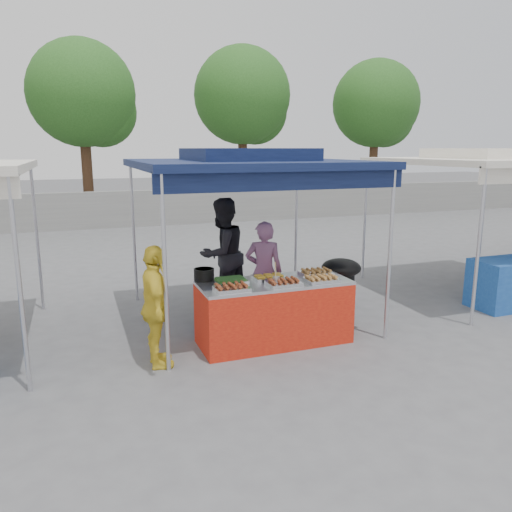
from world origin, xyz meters
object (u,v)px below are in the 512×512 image
object	(u,v)px
wok_burner	(341,285)
customer_person	(156,307)
vendor_woman	(264,272)
vendor_table	(274,312)
cooking_pot	(204,274)
helper_man	(222,254)

from	to	relation	value
wok_burner	customer_person	size ratio (longest dim) A/B	0.66
vendor_woman	vendor_table	bearing A→B (deg)	99.90
vendor_woman	customer_person	bearing A→B (deg)	53.38
vendor_woman	customer_person	xyz separation A→B (m)	(-1.78, -1.09, -0.02)
cooking_pot	helper_man	size ratio (longest dim) A/B	0.15
vendor_table	vendor_woman	xyz separation A→B (m)	(0.18, 0.86, 0.34)
helper_man	customer_person	bearing A→B (deg)	26.35
wok_burner	vendor_woman	size ratio (longest dim) A/B	0.64
vendor_table	customer_person	size ratio (longest dim) A/B	1.35
vendor_table	customer_person	xyz separation A→B (m)	(-1.60, -0.23, 0.31)
vendor_table	wok_burner	bearing A→B (deg)	17.96
helper_man	customer_person	world-z (taller)	helper_man
cooking_pot	helper_man	xyz separation A→B (m)	(0.64, 1.30, -0.03)
wok_burner	vendor_woman	distance (m)	1.16
helper_man	customer_person	distance (m)	2.36
vendor_table	cooking_pot	bearing A→B (deg)	156.39
vendor_table	helper_man	distance (m)	1.76
vendor_table	cooking_pot	distance (m)	1.06
vendor_woman	helper_man	xyz separation A→B (m)	(-0.40, 0.82, 0.14)
cooking_pot	wok_burner	world-z (taller)	cooking_pot
wok_burner	vendor_woman	xyz separation A→B (m)	(-1.05, 0.46, 0.18)
wok_burner	helper_man	distance (m)	1.96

